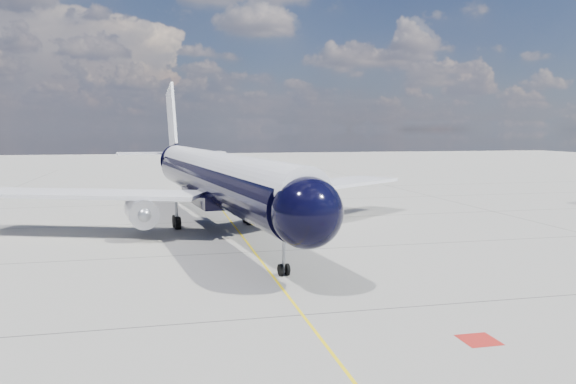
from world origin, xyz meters
name	(u,v)px	position (x,y,z in m)	size (l,w,h in m)	color
ground	(225,214)	(0.00, 30.00, 0.00)	(320.00, 320.00, 0.00)	gray
taxiway_centerline	(230,221)	(0.00, 25.00, 0.00)	(0.16, 160.00, 0.01)	yellow
red_marking	(479,340)	(6.80, -10.00, 0.00)	(1.60, 1.60, 0.01)	maroon
main_airliner	(213,177)	(-1.99, 22.08, 4.81)	(43.72, 53.63, 15.51)	black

